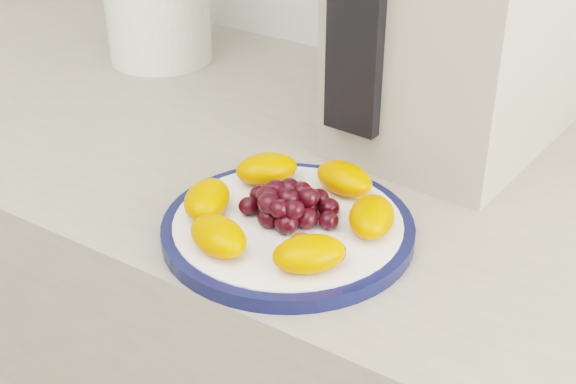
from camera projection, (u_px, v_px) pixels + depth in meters
The scene contains 4 objects.
plate_rim at pixel (288, 229), 0.79m from camera, with size 0.25×0.25×0.01m, color #0D143C.
plate_face at pixel (288, 228), 0.79m from camera, with size 0.23×0.23×0.02m, color white.
appliance_panel at pixel (358, 9), 0.82m from camera, with size 0.06×0.02×0.27m, color black.
fruit_plate at pixel (288, 207), 0.78m from camera, with size 0.22×0.22×0.04m.
Camera 1 is at (0.46, 0.47, 1.34)m, focal length 50.00 mm.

